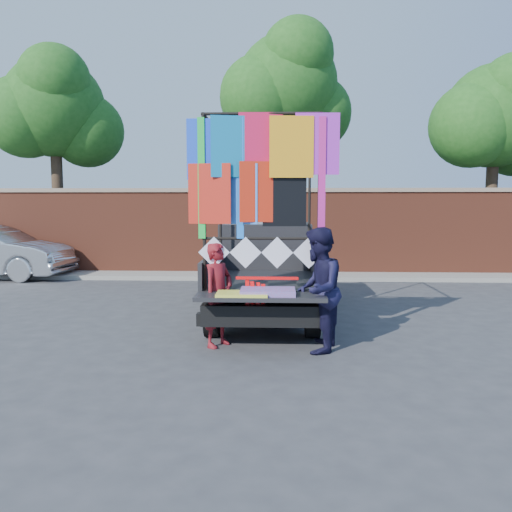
{
  "coord_description": "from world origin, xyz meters",
  "views": [
    {
      "loc": [
        0.67,
        -8.02,
        2.15
      ],
      "look_at": [
        0.36,
        -0.19,
        1.32
      ],
      "focal_mm": 35.0,
      "sensor_mm": 36.0,
      "label": 1
    }
  ],
  "objects": [
    {
      "name": "ground",
      "position": [
        0.0,
        0.0,
        0.0
      ],
      "size": [
        90.0,
        90.0,
        0.0
      ],
      "primitive_type": "plane",
      "color": "#38383A",
      "rests_on": "ground"
    },
    {
      "name": "curb",
      "position": [
        0.0,
        6.3,
        0.06
      ],
      "size": [
        30.0,
        1.2,
        0.12
      ],
      "primitive_type": "cube",
      "color": "gray",
      "rests_on": "ground"
    },
    {
      "name": "brick_wall",
      "position": [
        0.0,
        7.0,
        1.33
      ],
      "size": [
        30.0,
        0.45,
        2.61
      ],
      "color": "brown",
      "rests_on": "ground"
    },
    {
      "name": "tree_right",
      "position": [
        7.52,
        8.12,
        4.75
      ],
      "size": [
        4.2,
        3.3,
        6.62
      ],
      "color": "#38281C",
      "rests_on": "ground"
    },
    {
      "name": "tree_left",
      "position": [
        -6.48,
        8.12,
        5.12
      ],
      "size": [
        4.2,
        3.3,
        7.05
      ],
      "color": "#38281C",
      "rests_on": "ground"
    },
    {
      "name": "woman",
      "position": [
        -0.19,
        -0.66,
        0.79
      ],
      "size": [
        0.62,
        0.69,
        1.58
      ],
      "primitive_type": "imported",
      "rotation": [
        0.0,
        0.0,
        1.01
      ],
      "color": "maroon",
      "rests_on": "ground"
    },
    {
      "name": "tree_mid",
      "position": [
        1.02,
        8.12,
        5.7
      ],
      "size": [
        4.2,
        3.3,
        7.73
      ],
      "color": "#38281C",
      "rests_on": "ground"
    },
    {
      "name": "pickup_truck",
      "position": [
        0.46,
        2.04,
        0.88
      ],
      "size": [
        2.19,
        5.51,
        3.47
      ],
      "color": "black",
      "rests_on": "ground"
    },
    {
      "name": "man",
      "position": [
        1.28,
        -0.87,
        0.91
      ],
      "size": [
        0.86,
        1.01,
        1.81
      ],
      "primitive_type": "imported",
      "rotation": [
        0.0,
        0.0,
        -1.79
      ],
      "color": "#151432",
      "rests_on": "ground"
    },
    {
      "name": "streamer_bundle",
      "position": [
        0.44,
        -0.78,
        0.87
      ],
      "size": [
        0.92,
        0.07,
        0.64
      ],
      "color": "#FD0D0E",
      "rests_on": "ground"
    }
  ]
}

